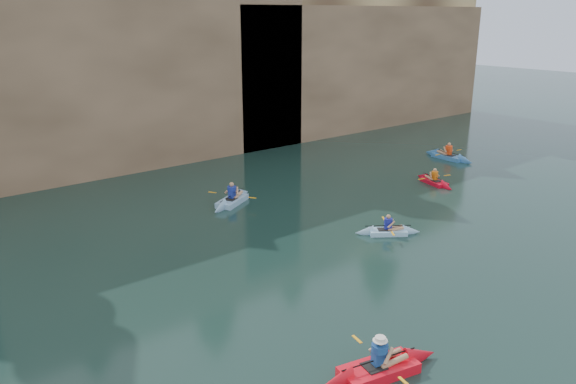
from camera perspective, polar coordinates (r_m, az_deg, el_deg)
ground at (r=17.01m, az=12.16°, el=-14.44°), size 160.00×160.00×0.00m
cliff at (r=40.54m, az=-22.80°, el=12.24°), size 70.00×16.00×12.00m
cliff_slab_center at (r=34.30m, az=-15.81°, el=11.67°), size 24.00×2.40×11.40m
cliff_slab_east at (r=46.07m, az=8.21°, el=12.56°), size 26.00×2.40×9.84m
sea_cave_center at (r=32.46m, az=-24.46°, el=3.05°), size 3.50×1.00×3.20m
sea_cave_east at (r=38.09m, az=-3.82°, el=7.58°), size 5.00×1.00×4.50m
main_kayaker at (r=15.37m, az=9.19°, el=-17.28°), size 3.78×2.45×1.37m
kayaker_ltblue_near at (r=24.16m, az=10.09°, el=-3.94°), size 2.64×2.16×1.09m
kayaker_red_far at (r=31.76m, az=14.63°, el=1.05°), size 2.11×3.02×1.08m
kayaker_ltblue_mid at (r=27.68m, az=-5.70°, el=-0.84°), size 3.48×2.40×1.34m
kayaker_blue_east at (r=37.48m, az=15.96°, el=3.50°), size 2.58×3.73×1.32m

